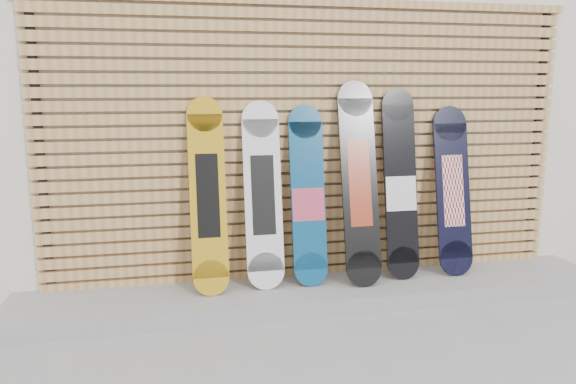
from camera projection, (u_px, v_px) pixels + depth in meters
name	position (u px, v px, depth m)	size (l,w,h in m)	color
ground	(368.00, 335.00, 3.75)	(80.00, 80.00, 0.00)	gray
building	(312.00, 73.00, 6.89)	(12.00, 5.00, 3.60)	silver
concrete_step	(320.00, 292.00, 4.37)	(4.60, 0.70, 0.12)	gray
slat_wall	(312.00, 141.00, 4.43)	(4.26, 0.08, 2.29)	tan
snowboard_0	(208.00, 196.00, 4.14)	(0.27, 0.34, 1.45)	#C39114
snowboard_1	(263.00, 195.00, 4.25)	(0.28, 0.30, 1.41)	white
snowboard_2	(308.00, 197.00, 4.32)	(0.26, 0.30, 1.38)	navy
snowboard_3	(359.00, 183.00, 4.34)	(0.28, 0.40, 1.57)	black
snowboard_4	(400.00, 185.00, 4.47)	(0.27, 0.30, 1.51)	black
snowboard_5	(453.00, 191.00, 4.57)	(0.29, 0.31, 1.36)	black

